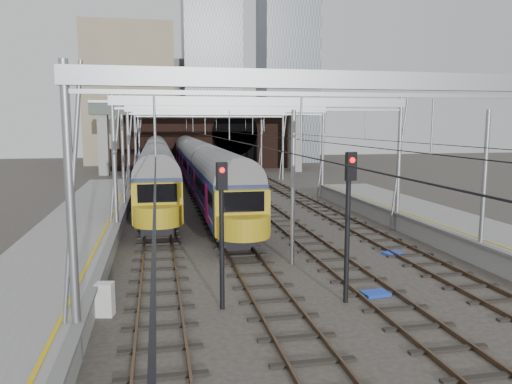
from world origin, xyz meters
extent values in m
plane|color=#38332D|center=(0.00, 0.00, 0.00)|extent=(160.00, 160.00, 0.00)
cube|color=gray|center=(-10.20, 2.50, 0.55)|extent=(4.20, 55.00, 1.10)
cube|color=slate|center=(-8.15, 2.50, 1.05)|extent=(0.35, 55.00, 0.12)
cube|color=gold|center=(-8.65, 2.50, 1.11)|extent=(0.12, 55.00, 0.01)
cube|color=slate|center=(8.15, -1.50, 1.05)|extent=(0.35, 47.00, 0.12)
cube|color=#4C3828|center=(-6.72, 15.00, 0.09)|extent=(0.08, 80.00, 0.16)
cube|color=#4C3828|center=(-5.28, 15.00, 0.09)|extent=(0.08, 80.00, 0.16)
cube|color=black|center=(-6.00, 15.00, 0.01)|extent=(2.40, 80.00, 0.14)
cube|color=#4C3828|center=(-2.72, 15.00, 0.09)|extent=(0.08, 80.00, 0.16)
cube|color=#4C3828|center=(-1.28, 15.00, 0.09)|extent=(0.08, 80.00, 0.16)
cube|color=black|center=(-2.00, 15.00, 0.01)|extent=(2.40, 80.00, 0.14)
cube|color=#4C3828|center=(1.28, 15.00, 0.09)|extent=(0.08, 80.00, 0.16)
cube|color=#4C3828|center=(2.72, 15.00, 0.09)|extent=(0.08, 80.00, 0.16)
cube|color=black|center=(2.00, 15.00, 0.01)|extent=(2.40, 80.00, 0.14)
cube|color=#4C3828|center=(5.28, 15.00, 0.09)|extent=(0.08, 80.00, 0.16)
cube|color=#4C3828|center=(6.72, 15.00, 0.09)|extent=(0.08, 80.00, 0.16)
cube|color=black|center=(6.00, 15.00, 0.01)|extent=(2.40, 80.00, 0.14)
cylinder|color=gray|center=(-8.20, -6.00, 4.00)|extent=(0.24, 0.24, 8.00)
cube|color=gray|center=(0.00, -6.00, 7.60)|extent=(16.80, 0.28, 0.50)
cylinder|color=gray|center=(-8.20, 8.00, 4.00)|extent=(0.24, 0.24, 8.00)
cylinder|color=gray|center=(8.20, 8.00, 4.00)|extent=(0.24, 0.24, 8.00)
cube|color=gray|center=(0.00, 8.00, 7.60)|extent=(16.80, 0.28, 0.50)
cylinder|color=gray|center=(-8.20, 22.00, 4.00)|extent=(0.24, 0.24, 8.00)
cylinder|color=gray|center=(8.20, 22.00, 4.00)|extent=(0.24, 0.24, 8.00)
cube|color=gray|center=(0.00, 22.00, 7.60)|extent=(16.80, 0.28, 0.50)
cylinder|color=gray|center=(-8.20, 36.00, 4.00)|extent=(0.24, 0.24, 8.00)
cylinder|color=gray|center=(8.20, 36.00, 4.00)|extent=(0.24, 0.24, 8.00)
cube|color=gray|center=(0.00, 36.00, 7.60)|extent=(16.80, 0.28, 0.50)
cylinder|color=gray|center=(-8.20, 48.00, 4.00)|extent=(0.24, 0.24, 8.00)
cylinder|color=gray|center=(8.20, 48.00, 4.00)|extent=(0.24, 0.24, 8.00)
cube|color=gray|center=(0.00, 48.00, 7.60)|extent=(16.80, 0.28, 0.50)
cube|color=black|center=(-6.00, 15.00, 5.50)|extent=(0.03, 80.00, 0.03)
cube|color=black|center=(-2.00, 15.00, 5.50)|extent=(0.03, 80.00, 0.03)
cube|color=black|center=(2.00, 15.00, 5.50)|extent=(0.03, 80.00, 0.03)
cube|color=black|center=(6.00, 15.00, 5.50)|extent=(0.03, 80.00, 0.03)
cube|color=black|center=(2.00, 52.00, 4.50)|extent=(26.00, 2.00, 9.00)
cube|color=black|center=(5.00, 50.98, 2.60)|extent=(6.50, 0.10, 5.20)
cylinder|color=black|center=(5.00, 50.98, 5.20)|extent=(6.50, 0.10, 6.50)
cube|color=black|center=(-10.00, 51.00, 1.50)|extent=(6.00, 1.50, 3.00)
cube|color=gray|center=(-12.50, 46.00, 4.10)|extent=(1.20, 2.50, 8.20)
cube|color=gray|center=(12.50, 46.00, 4.10)|extent=(1.20, 2.50, 8.20)
cube|color=#57625A|center=(0.00, 46.00, 8.20)|extent=(28.00, 3.00, 1.40)
cube|color=gray|center=(0.00, 46.00, 9.10)|extent=(28.00, 3.00, 0.30)
cube|color=tan|center=(-10.00, 66.00, 11.00)|extent=(14.00, 12.00, 22.00)
cube|color=#4C5660|center=(4.00, 72.00, 16.00)|extent=(10.00, 10.00, 32.00)
cube|color=gray|center=(-2.00, 80.00, 9.00)|extent=(18.00, 14.00, 18.00)
cube|color=black|center=(-2.00, 35.78, 0.35)|extent=(2.15, 63.74, 0.70)
cube|color=#131E43|center=(-2.00, 35.78, 2.22)|extent=(2.74, 63.74, 2.44)
cylinder|color=slate|center=(-2.00, 35.78, 3.44)|extent=(2.68, 63.24, 2.68)
cube|color=black|center=(-2.00, 35.78, 2.61)|extent=(2.76, 62.54, 0.73)
cube|color=#D64383|center=(-2.00, 35.78, 1.54)|extent=(2.76, 62.74, 0.12)
cube|color=#B39617|center=(-2.00, 3.76, 2.12)|extent=(2.68, 0.60, 2.24)
cube|color=black|center=(-2.00, 3.59, 2.71)|extent=(2.05, 0.08, 0.98)
cube|color=black|center=(-6.00, 39.82, 0.35)|extent=(2.17, 64.43, 0.70)
cube|color=#131E43|center=(-6.00, 39.82, 2.24)|extent=(2.77, 64.43, 2.47)
cylinder|color=slate|center=(-6.00, 39.82, 3.47)|extent=(2.71, 63.93, 2.71)
cube|color=black|center=(-6.00, 39.82, 2.63)|extent=(2.79, 63.23, 0.74)
cube|color=#D64383|center=(-6.00, 39.82, 1.54)|extent=(2.79, 63.43, 0.12)
cube|color=#B39617|center=(-6.00, 7.45, 2.14)|extent=(2.71, 0.60, 2.27)
cube|color=black|center=(-6.00, 7.28, 2.73)|extent=(2.07, 0.08, 0.99)
cylinder|color=black|center=(-3.87, -2.93, 2.49)|extent=(0.17, 0.17, 4.97)
cube|color=black|center=(-3.87, -3.11, 4.66)|extent=(0.40, 0.27, 0.93)
sphere|color=red|center=(-3.87, -3.23, 4.87)|extent=(0.19, 0.19, 0.19)
cylinder|color=black|center=(0.58, -3.15, 2.63)|extent=(0.18, 0.18, 5.26)
cube|color=black|center=(0.58, -3.33, 4.94)|extent=(0.41, 0.26, 0.99)
sphere|color=red|center=(0.58, -3.45, 5.15)|extent=(0.20, 0.20, 0.20)
cube|color=silver|center=(-7.80, -2.78, 0.57)|extent=(0.64, 0.57, 1.13)
cube|color=blue|center=(1.97, -2.65, 0.06)|extent=(1.05, 0.80, 0.11)
cube|color=blue|center=(-2.36, 6.26, 0.05)|extent=(0.93, 0.66, 0.11)
cube|color=blue|center=(5.34, 2.72, 0.05)|extent=(1.09, 0.92, 0.11)
camera|label=1|loc=(-5.96, -19.47, 6.38)|focal=35.00mm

